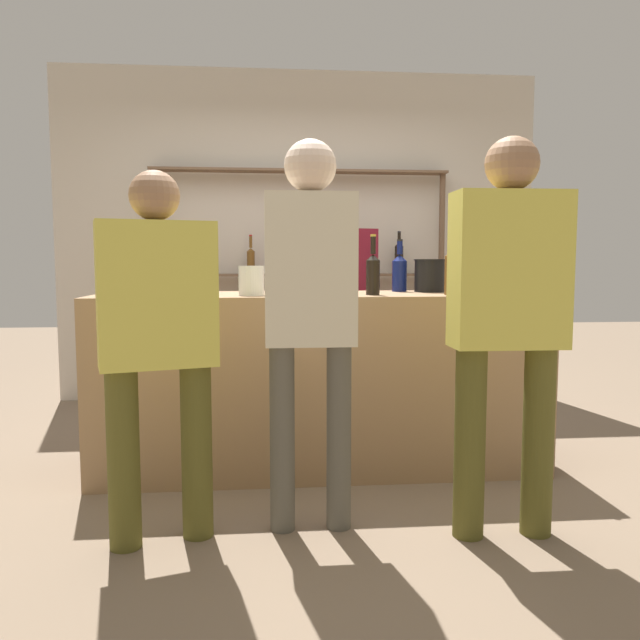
% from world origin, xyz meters
% --- Properties ---
extents(ground_plane, '(16.00, 16.00, 0.00)m').
position_xyz_m(ground_plane, '(0.00, 0.00, 0.00)').
color(ground_plane, '#7A6651').
extents(bar_counter, '(2.51, 0.70, 1.01)m').
position_xyz_m(bar_counter, '(0.00, 0.00, 0.50)').
color(bar_counter, '#997551').
rests_on(bar_counter, ground_plane).
extents(back_wall, '(4.11, 0.12, 2.80)m').
position_xyz_m(back_wall, '(0.00, 1.95, 1.40)').
color(back_wall, beige).
rests_on(back_wall, ground_plane).
extents(back_shelf, '(2.48, 0.18, 1.95)m').
position_xyz_m(back_shelf, '(0.01, 1.77, 1.30)').
color(back_shelf, brown).
rests_on(back_shelf, ground_plane).
extents(counter_bottle_0, '(0.07, 0.07, 0.35)m').
position_xyz_m(counter_bottle_0, '(-0.66, 0.12, 1.14)').
color(counter_bottle_0, black).
rests_on(counter_bottle_0, bar_counter).
extents(counter_bottle_1, '(0.08, 0.08, 0.34)m').
position_xyz_m(counter_bottle_1, '(1.15, -0.16, 1.14)').
color(counter_bottle_1, black).
rests_on(counter_bottle_1, bar_counter).
extents(counter_bottle_2, '(0.08, 0.08, 0.33)m').
position_xyz_m(counter_bottle_2, '(0.28, -0.15, 1.13)').
color(counter_bottle_2, black).
rests_on(counter_bottle_2, bar_counter).
extents(counter_bottle_3, '(0.08, 0.08, 0.35)m').
position_xyz_m(counter_bottle_3, '(0.71, -0.17, 1.14)').
color(counter_bottle_3, brown).
rests_on(counter_bottle_3, bar_counter).
extents(counter_bottle_4, '(0.09, 0.09, 0.31)m').
position_xyz_m(counter_bottle_4, '(-1.04, -0.16, 1.13)').
color(counter_bottle_4, '#0F1956').
rests_on(counter_bottle_4, bar_counter).
extents(counter_bottle_5, '(0.09, 0.09, 0.32)m').
position_xyz_m(counter_bottle_5, '(0.50, 0.20, 1.13)').
color(counter_bottle_5, '#0F1956').
rests_on(counter_bottle_5, bar_counter).
extents(wine_glass, '(0.07, 0.07, 0.16)m').
position_xyz_m(wine_glass, '(-0.26, 0.06, 1.12)').
color(wine_glass, silver).
rests_on(wine_glass, bar_counter).
extents(ice_bucket, '(0.19, 0.19, 0.20)m').
position_xyz_m(ice_bucket, '(0.67, 0.13, 1.10)').
color(ice_bucket, black).
rests_on(ice_bucket, bar_counter).
extents(cork_jar, '(0.14, 0.14, 0.16)m').
position_xyz_m(cork_jar, '(-0.39, -0.15, 1.09)').
color(cork_jar, silver).
rests_on(cork_jar, bar_counter).
extents(server_behind_counter, '(0.53, 0.35, 1.64)m').
position_xyz_m(server_behind_counter, '(0.24, 0.97, 0.95)').
color(server_behind_counter, black).
rests_on(server_behind_counter, ground_plane).
extents(customer_right, '(0.48, 0.22, 1.70)m').
position_xyz_m(customer_right, '(0.71, -0.99, 0.99)').
color(customer_right, brown).
rests_on(customer_right, ground_plane).
extents(customer_center, '(0.39, 0.22, 1.70)m').
position_xyz_m(customer_center, '(-0.12, -0.85, 1.02)').
color(customer_center, '#575347').
rests_on(customer_center, ground_plane).
extents(customer_left, '(0.51, 0.33, 1.56)m').
position_xyz_m(customer_left, '(-0.76, -0.92, 0.90)').
color(customer_left, brown).
rests_on(customer_left, ground_plane).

